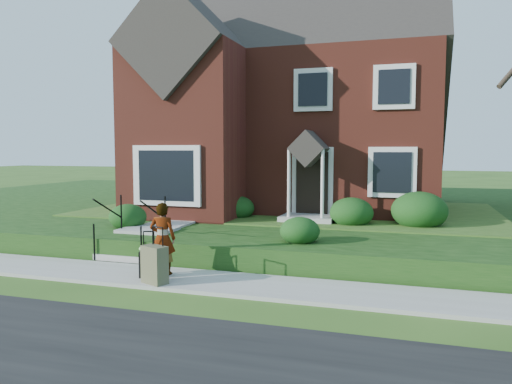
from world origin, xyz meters
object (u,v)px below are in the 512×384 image
at_px(front_steps, 139,239).
at_px(suitcase_black, 148,260).
at_px(woman, 163,238).
at_px(suitcase_olive, 155,265).

xyz_separation_m(front_steps, suitcase_black, (1.43, -2.03, -0.01)).
relative_size(front_steps, woman, 1.29).
distance_m(front_steps, suitcase_olive, 3.00).
bearing_deg(suitcase_olive, woman, 128.74).
relative_size(woman, suitcase_black, 1.59).
relative_size(front_steps, suitcase_black, 2.05).
relative_size(front_steps, suitcase_olive, 1.75).
bearing_deg(suitcase_olive, suitcase_black, 156.19).
height_order(front_steps, suitcase_olive, front_steps).
distance_m(woman, suitcase_black, 0.55).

